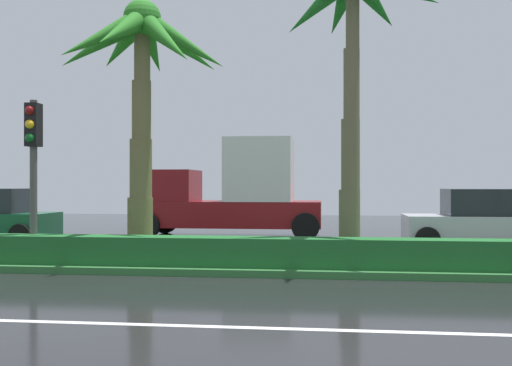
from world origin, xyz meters
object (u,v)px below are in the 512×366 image
Objects in this scene: box_truck_lead at (232,193)px; palm_tree_centre_left at (353,15)px; traffic_signal_median_left at (33,150)px; car_in_traffic_second at (483,220)px; palm_tree_mid_left at (141,60)px.

palm_tree_centre_left is at bearing 118.21° from box_truck_lead.
traffic_signal_median_left reaches higher than car_in_traffic_second.
palm_tree_mid_left is 5.05m from palm_tree_centre_left.
palm_tree_mid_left reaches higher than car_in_traffic_second.
car_in_traffic_second is (7.77, -3.04, -0.72)m from box_truck_lead.
box_truck_lead is (-3.90, 7.27, -4.10)m from palm_tree_centre_left.
palm_tree_centre_left reaches higher than box_truck_lead.
palm_tree_centre_left is at bearing 7.95° from traffic_signal_median_left.
box_truck_lead is (1.08, 7.02, -3.28)m from palm_tree_mid_left.
box_truck_lead is at bearing -21.36° from car_in_traffic_second.
palm_tree_mid_left reaches higher than traffic_signal_median_left.
box_truck_lead is at bearing 69.10° from traffic_signal_median_left.
box_truck_lead is at bearing 81.28° from palm_tree_mid_left.
box_truck_lead is at bearing 118.21° from palm_tree_centre_left.
traffic_signal_median_left reaches higher than box_truck_lead.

